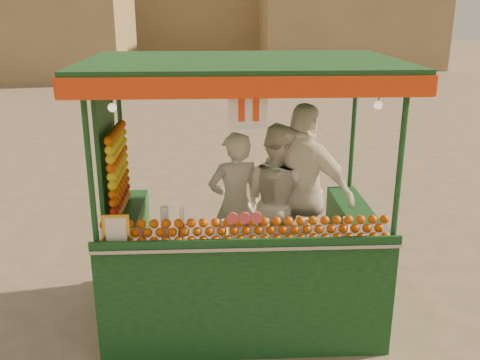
{
  "coord_description": "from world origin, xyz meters",
  "views": [
    {
      "loc": [
        -0.15,
        -5.13,
        3.14
      ],
      "look_at": [
        0.11,
        -0.06,
        1.46
      ],
      "focal_mm": 39.75,
      "sensor_mm": 36.0,
      "label": 1
    }
  ],
  "objects_px": {
    "vendor_left": "(235,205)",
    "vendor_middle": "(278,201)",
    "vendor_right": "(303,193)",
    "juice_cart": "(235,244)"
  },
  "relations": [
    {
      "from": "vendor_left",
      "to": "vendor_right",
      "type": "distance_m",
      "value": 0.73
    },
    {
      "from": "vendor_left",
      "to": "vendor_middle",
      "type": "xyz_separation_m",
      "value": [
        0.46,
        -0.0,
        0.04
      ]
    },
    {
      "from": "vendor_middle",
      "to": "vendor_right",
      "type": "relative_size",
      "value": 0.89
    },
    {
      "from": "juice_cart",
      "to": "vendor_middle",
      "type": "bearing_deg",
      "value": 42.05
    },
    {
      "from": "vendor_left",
      "to": "vendor_middle",
      "type": "distance_m",
      "value": 0.46
    },
    {
      "from": "vendor_left",
      "to": "juice_cart",
      "type": "bearing_deg",
      "value": 72.19
    },
    {
      "from": "vendor_right",
      "to": "juice_cart",
      "type": "bearing_deg",
      "value": 58.8
    },
    {
      "from": "juice_cart",
      "to": "vendor_left",
      "type": "bearing_deg",
      "value": 87.72
    },
    {
      "from": "vendor_left",
      "to": "vendor_right",
      "type": "height_order",
      "value": "vendor_right"
    },
    {
      "from": "vendor_left",
      "to": "vendor_right",
      "type": "xyz_separation_m",
      "value": [
        0.71,
        -0.09,
        0.15
      ]
    }
  ]
}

